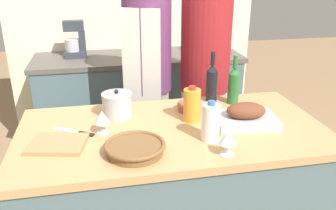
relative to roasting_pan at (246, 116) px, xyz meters
The scene contains 21 objects.
kitchen_island 0.63m from the roasting_pan, behind, with size 1.58×0.82×0.90m.
back_counter 1.62m from the roasting_pan, 104.44° to the left, with size 1.83×0.60×0.93m.
back_wall 1.91m from the roasting_pan, 101.79° to the left, with size 2.33×0.10×2.55m.
roasting_pan is the anchor object (origin of this frame).
wicker_basket 0.63m from the roasting_pan, 162.58° to the right, with size 0.28×0.28×0.05m.
cutting_board 0.95m from the roasting_pan, behind, with size 0.29×0.25×0.02m.
stock_pot 0.70m from the roasting_pan, 159.75° to the left, with size 0.17×0.17×0.16m.
mixing_bowl 0.34m from the roasting_pan, 135.65° to the left, with size 0.14×0.14×0.05m.
juice_jug 0.29m from the roasting_pan, 158.66° to the left, with size 0.09×0.09×0.20m.
milk_jug 0.27m from the roasting_pan, 150.55° to the right, with size 0.09×0.09×0.20m.
wine_bottle_green 0.38m from the roasting_pan, 101.24° to the left, with size 0.07×0.07×0.31m.
wine_bottle_dark 0.31m from the roasting_pan, 81.31° to the left, with size 0.07×0.07×0.30m.
wine_glass_left 0.35m from the roasting_pan, 125.82° to the right, with size 0.08×0.08×0.12m.
wine_glass_right 0.74m from the roasting_pan, behind, with size 0.08×0.08×0.12m.
knife_chef 0.88m from the roasting_pan, behind, with size 0.21×0.15×0.01m.
stand_mixer 1.80m from the roasting_pan, 120.81° to the left, with size 0.18×0.14×0.32m.
condiment_bottle_tall 1.45m from the roasting_pan, 98.82° to the left, with size 0.05×0.05×0.18m.
condiment_bottle_short 1.65m from the roasting_pan, 98.64° to the left, with size 0.07×0.07×0.17m.
condiment_bottle_extra 1.58m from the roasting_pan, 85.31° to the left, with size 0.06×0.06×0.18m.
person_cook_aproned 0.94m from the roasting_pan, 114.86° to the left, with size 0.36×0.38×1.74m.
person_cook_guest 0.78m from the roasting_pan, 89.02° to the left, with size 0.35×0.35×1.72m.
Camera 1 is at (-0.35, -1.62, 1.70)m, focal length 38.00 mm.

